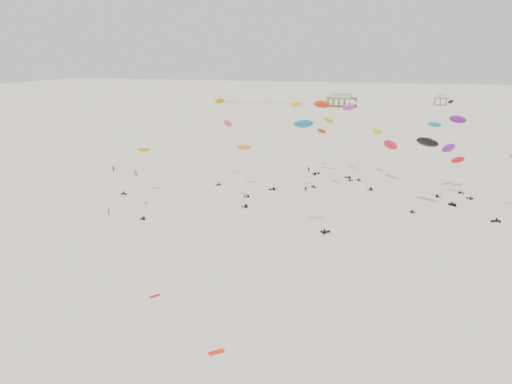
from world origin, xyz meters
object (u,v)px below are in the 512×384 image
(pavilion_small, at_px, (441,101))
(rig_4, at_px, (350,114))
(pavilion_main, at_px, (342,101))
(rig_9, at_px, (351,128))
(rig_0, at_px, (441,152))
(spectator_0, at_px, (109,215))

(pavilion_small, height_order, rig_4, rig_4)
(pavilion_main, xyz_separation_m, rig_9, (26.64, -210.74, 11.35))
(rig_0, bearing_deg, pavilion_main, -98.30)
(rig_4, xyz_separation_m, spectator_0, (-51.63, -62.24, -19.12))
(pavilion_small, bearing_deg, rig_4, -100.68)
(rig_0, bearing_deg, spectator_0, 2.26)
(rig_9, bearing_deg, pavilion_small, 2.06)
(pavilion_main, distance_m, rig_0, 240.57)
(spectator_0, bearing_deg, rig_4, -75.14)
(pavilion_small, relative_size, rig_4, 0.37)
(pavilion_small, distance_m, rig_4, 240.38)
(pavilion_main, height_order, pavilion_small, pavilion_main)
(spectator_0, bearing_deg, rig_0, -102.40)
(pavilion_small, relative_size, rig_9, 0.37)
(pavilion_small, xyz_separation_m, rig_4, (-44.46, -235.72, 15.63))
(rig_0, distance_m, rig_4, 39.65)
(pavilion_small, relative_size, rig_0, 0.42)
(pavilion_main, height_order, spectator_0, pavilion_main)
(rig_9, bearing_deg, rig_0, -121.01)
(spectator_0, bearing_deg, rig_9, -78.13)
(pavilion_small, height_order, rig_0, rig_0)
(pavilion_main, xyz_separation_m, rig_0, (52.06, -234.68, 9.41))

